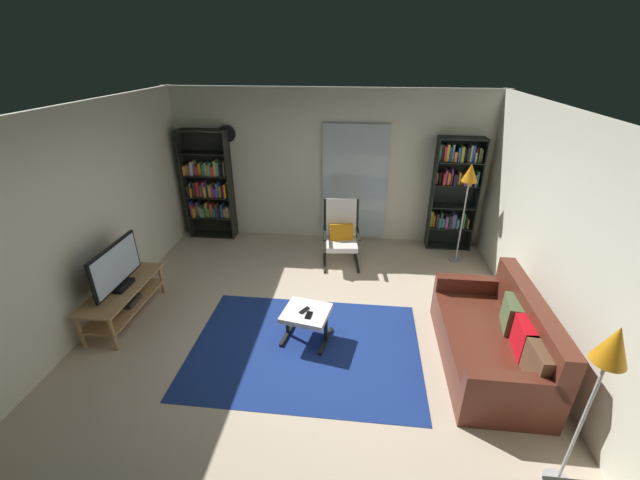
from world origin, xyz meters
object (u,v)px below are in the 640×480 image
leather_sofa (495,341)px  tv_remote (304,310)px  floor_lamp_by_sofa (608,359)px  wall_clock (227,134)px  cell_phone (309,315)px  floor_lamp_by_shelf (469,181)px  ottoman (306,316)px  lounge_armchair (341,231)px  television (116,268)px  tv_stand (124,297)px  bookshelf_near_sofa (454,190)px  bookshelf_near_tv (209,187)px

leather_sofa → tv_remote: size_ratio=12.37×
floor_lamp_by_sofa → wall_clock: 5.92m
tv_remote → floor_lamp_by_sofa: size_ratio=0.09×
cell_phone → floor_lamp_by_shelf: bearing=53.5°
ottoman → lounge_armchair: bearing=81.8°
leather_sofa → television: bearing=175.5°
tv_stand → cell_phone: bearing=-5.7°
tv_remote → cell_phone: (0.06, -0.08, -0.00)m
bookshelf_near_sofa → lounge_armchair: bearing=-157.7°
bookshelf_near_sofa → tv_remote: size_ratio=13.20×
tv_stand → ottoman: 2.37m
cell_phone → floor_lamp_by_sofa: (2.20, -1.43, 0.90)m
ottoman → tv_stand: bearing=176.2°
television → bookshelf_near_sofa: size_ratio=0.49×
tv_stand → television: size_ratio=1.38×
leather_sofa → cell_phone: 2.05m
ottoman → tv_remote: bearing=178.1°
leather_sofa → wall_clock: size_ratio=6.14×
ottoman → floor_lamp_by_shelf: floor_lamp_by_shelf is taller
cell_phone → floor_lamp_by_shelf: (2.13, 2.28, 0.95)m
floor_lamp_by_shelf → leather_sofa: bearing=-92.1°
lounge_armchair → wall_clock: bearing=156.7°
leather_sofa → tv_stand: bearing=175.5°
ottoman → bookshelf_near_sofa: bearing=52.3°
bookshelf_near_tv → ottoman: bearing=-52.0°
tv_stand → bookshelf_near_tv: bearing=84.7°
tv_stand → lounge_armchair: 3.21m
television → leather_sofa: (4.44, -0.35, -0.42)m
tv_stand → wall_clock: bearing=76.7°
tv_stand → bookshelf_near_sofa: 5.19m
bookshelf_near_sofa → floor_lamp_by_sofa: bearing=-88.0°
bookshelf_near_tv → leather_sofa: bearing=-34.6°
bookshelf_near_tv → wall_clock: size_ratio=6.67×
bookshelf_near_tv → floor_lamp_by_shelf: size_ratio=1.20×
leather_sofa → lounge_armchair: size_ratio=1.74×
cell_phone → floor_lamp_by_sofa: size_ratio=0.09×
tv_stand → floor_lamp_by_sofa: (4.61, -1.67, 1.00)m
wall_clock → ottoman: bearing=-58.6°
bookshelf_near_tv → floor_lamp_by_sofa: bookshelf_near_tv is taller
bookshelf_near_sofa → floor_lamp_by_sofa: 4.24m
lounge_armchair → floor_lamp_by_sofa: bearing=-60.6°
television → tv_remote: (2.34, -0.16, -0.32)m
leather_sofa → wall_clock: (-3.81, 3.03, 1.54)m
leather_sofa → wall_clock: 5.10m
lounge_armchair → floor_lamp_by_sofa: (1.96, -3.48, 0.77)m
cell_phone → floor_lamp_by_sofa: floor_lamp_by_sofa is taller
tv_stand → tv_remote: bearing=-3.9°
television → leather_sofa: television is taller
bookshelf_near_sofa → ottoman: bearing=-127.7°
bookshelf_near_tv → lounge_armchair: bearing=-17.2°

